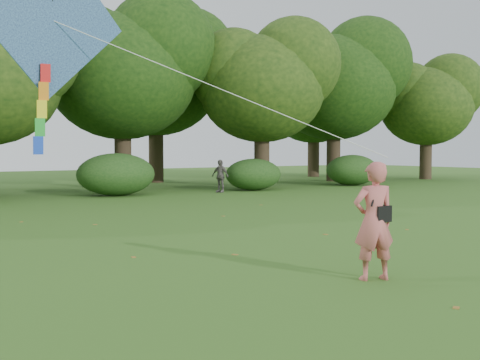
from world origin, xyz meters
TOP-DOWN VIEW (x-y plane):
  - ground at (0.00, 0.00)m, footprint 100.00×100.00m
  - man_kite_flyer at (-0.00, -0.50)m, footprint 0.79×0.64m
  - bystander_right at (7.85, 17.06)m, footprint 0.71×0.99m
  - crossbody_bag at (0.11, -0.53)m, footprint 0.43×0.20m
  - flying_kite at (-4.39, 1.57)m, footprint 5.78×2.40m
  - tree_line at (1.67, 22.88)m, footprint 54.70×15.30m
  - shrub_band at (-0.72, 17.60)m, footprint 39.15×3.22m
  - fallen_leaves at (0.29, 5.40)m, footprint 11.74×13.20m

SIDE VIEW (x-z plane):
  - ground at x=0.00m, z-range 0.00..0.00m
  - fallen_leaves at x=0.29m, z-range 0.00..0.01m
  - bystander_right at x=7.85m, z-range 0.00..1.56m
  - shrub_band at x=-0.72m, z-range -0.08..1.79m
  - man_kite_flyer at x=0.00m, z-range 0.00..1.87m
  - crossbody_bag at x=0.11m, z-range 0.70..1.42m
  - flying_kite at x=-4.39m, z-range 2.31..5.43m
  - tree_line at x=1.67m, z-range 0.86..10.35m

